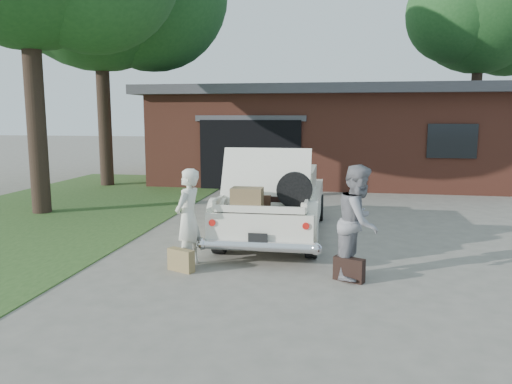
# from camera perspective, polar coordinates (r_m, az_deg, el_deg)

# --- Properties ---
(ground) EXTENTS (90.00, 90.00, 0.00)m
(ground) POSITION_cam_1_polar(r_m,az_deg,el_deg) (7.89, -0.77, -8.59)
(ground) COLOR gray
(ground) RESTS_ON ground
(grass_strip) EXTENTS (6.00, 16.00, 0.02)m
(grass_strip) POSITION_cam_1_polar(r_m,az_deg,el_deg) (12.70, -23.18, -2.56)
(grass_strip) COLOR #2D4C1E
(grass_strip) RESTS_ON ground
(house) EXTENTS (12.80, 7.80, 3.30)m
(house) POSITION_cam_1_polar(r_m,az_deg,el_deg) (18.88, 8.81, 6.63)
(house) COLOR brown
(house) RESTS_ON ground
(tree_right) EXTENTS (6.60, 5.74, 9.83)m
(tree_right) POSITION_cam_1_polar(r_m,az_deg,el_deg) (24.16, 24.56, 18.30)
(tree_right) COLOR #38281E
(tree_right) RESTS_ON ground
(sedan) EXTENTS (1.85, 4.60, 1.80)m
(sedan) POSITION_cam_1_polar(r_m,az_deg,el_deg) (9.81, 2.30, -1.09)
(sedan) COLOR white
(sedan) RESTS_ON ground
(woman_left) EXTENTS (0.46, 0.62, 1.54)m
(woman_left) POSITION_cam_1_polar(r_m,az_deg,el_deg) (7.83, -7.77, -2.96)
(woman_left) COLOR silver
(woman_left) RESTS_ON ground
(woman_right) EXTENTS (0.83, 0.95, 1.66)m
(woman_right) POSITION_cam_1_polar(r_m,az_deg,el_deg) (7.37, 11.64, -3.34)
(woman_right) COLOR gray
(woman_right) RESTS_ON ground
(suitcase_left) EXTENTS (0.46, 0.31, 0.34)m
(suitcase_left) POSITION_cam_1_polar(r_m,az_deg,el_deg) (7.74, -8.57, -7.71)
(suitcase_left) COLOR #947B4B
(suitcase_left) RESTS_ON ground
(suitcase_right) EXTENTS (0.46, 0.31, 0.34)m
(suitcase_right) POSITION_cam_1_polar(r_m,az_deg,el_deg) (7.33, 10.59, -8.69)
(suitcase_right) COLOR black
(suitcase_right) RESTS_ON ground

